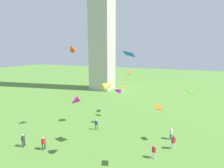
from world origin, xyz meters
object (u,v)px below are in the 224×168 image
kite_flying_0 (109,85)px  person_2 (96,124)px  person_1 (173,141)px  kite_flying_5 (72,48)px  person_5 (44,142)px  kite_flying_3 (131,73)px  kite_flying_6 (129,54)px  kite_flying_7 (124,87)px  person_0 (23,140)px  kite_flying_4 (190,93)px  person_4 (154,151)px  kite_flying_1 (75,101)px  kite_flying_8 (159,107)px  kite_flying_2 (117,91)px  person_3 (171,133)px

kite_flying_0 → person_2: bearing=-6.6°
person_1 → kite_flying_5: (-14.85, -0.17, 11.77)m
person_5 → person_2: bearing=160.5°
kite_flying_3 → person_2: bearing=-1.0°
person_5 → kite_flying_3: (6.21, 16.66, 7.30)m
person_2 → kite_flying_3: kite_flying_3 is taller
kite_flying_6 → kite_flying_3: bearing=122.0°
person_1 → kite_flying_7: kite_flying_7 is taller
person_0 → kite_flying_5: size_ratio=1.01×
kite_flying_3 → kite_flying_4: (10.41, -7.84, -1.20)m
person_2 → kite_flying_4: kite_flying_4 is taller
kite_flying_3 → person_1: bearing=57.5°
person_0 → kite_flying_4: bearing=94.5°
person_2 → kite_flying_5: 12.31m
person_1 → kite_flying_3: size_ratio=0.99×
kite_flying_4 → person_4: bearing=108.9°
person_5 → kite_flying_0: kite_flying_0 is taller
kite_flying_1 → kite_flying_4: size_ratio=1.95×
person_0 → kite_flying_8: (16.66, 2.15, 5.95)m
kite_flying_6 → kite_flying_5: bearing=-174.7°
kite_flying_5 → kite_flying_7: kite_flying_5 is taller
person_5 → kite_flying_2: (4.41, 14.12, 4.10)m
person_3 → kite_flying_5: (-14.37, -2.62, 11.81)m
kite_flying_2 → kite_flying_6: size_ratio=1.01×
person_1 → kite_flying_1: 16.75m
person_0 → kite_flying_4: (19.58, 9.32, 6.08)m
kite_flying_8 → person_1: bearing=-29.5°
kite_flying_0 → kite_flying_6: bearing=-68.5°
kite_flying_4 → kite_flying_1: bearing=53.3°
person_4 → kite_flying_5: size_ratio=0.93×
person_0 → kite_flying_5: 14.07m
person_0 → kite_flying_4: size_ratio=1.52×
person_0 → person_4: 16.64m
kite_flying_0 → kite_flying_1: bearing=7.7°
kite_flying_1 → kite_flying_5: kite_flying_5 is taller
kite_flying_0 → kite_flying_6: (1.28, 3.04, 3.22)m
kite_flying_3 → kite_flying_4: 13.09m
person_4 → kite_flying_2: size_ratio=1.09×
person_4 → kite_flying_7: size_ratio=1.49×
person_2 → kite_flying_1: kite_flying_1 is taller
person_2 → person_5: 8.36m
person_1 → person_3: 2.49m
kite_flying_5 → kite_flying_1: bearing=100.9°
person_1 → person_3: person_1 is taller
person_2 → kite_flying_7: size_ratio=1.58×
kite_flying_4 → kite_flying_7: 10.06m
person_2 → kite_flying_3: (2.75, 9.05, 7.31)m
kite_flying_2 → kite_flying_8: 15.67m
kite_flying_0 → kite_flying_3: size_ratio=0.97×
person_0 → person_3: bearing=97.7°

